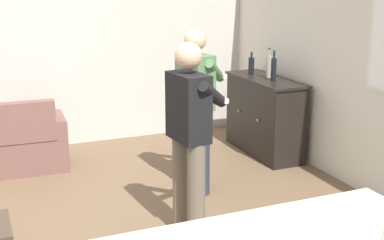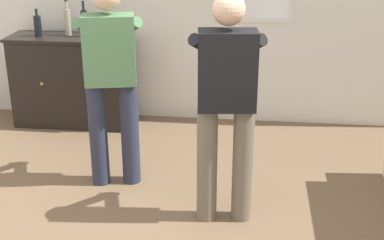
{
  "view_description": "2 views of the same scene",
  "coord_description": "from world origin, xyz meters",
  "px_view_note": "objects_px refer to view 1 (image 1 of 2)",
  "views": [
    {
      "loc": [
        4.28,
        -1.02,
        2.19
      ],
      "look_at": [
        0.31,
        0.64,
        1.01
      ],
      "focal_mm": 50.0,
      "sensor_mm": 36.0,
      "label": 1
    },
    {
      "loc": [
        0.59,
        -2.94,
        2.18
      ],
      "look_at": [
        0.19,
        0.44,
        0.83
      ],
      "focal_mm": 50.0,
      "sensor_mm": 36.0,
      "label": 2
    }
  ],
  "objects_px": {
    "bottle_liquor_amber": "(251,65)",
    "person_standing_right": "(190,133)",
    "bottle_spirits_clear": "(269,66)",
    "armchair": "(27,145)",
    "person_standing_left": "(196,103)",
    "sideboard_cabinet": "(264,116)",
    "bottle_wine_green": "(274,69)"
  },
  "relations": [
    {
      "from": "person_standing_left",
      "to": "bottle_liquor_amber",
      "type": "bearing_deg",
      "value": 131.49
    },
    {
      "from": "sideboard_cabinet",
      "to": "bottle_spirits_clear",
      "type": "relative_size",
      "value": 3.46
    },
    {
      "from": "armchair",
      "to": "person_standing_left",
      "type": "distance_m",
      "value": 2.14
    },
    {
      "from": "sideboard_cabinet",
      "to": "bottle_wine_green",
      "type": "bearing_deg",
      "value": -0.22
    },
    {
      "from": "person_standing_left",
      "to": "sideboard_cabinet",
      "type": "bearing_deg",
      "value": 121.58
    },
    {
      "from": "bottle_spirits_clear",
      "to": "person_standing_left",
      "type": "distance_m",
      "value": 1.54
    },
    {
      "from": "bottle_liquor_amber",
      "to": "bottle_spirits_clear",
      "type": "bearing_deg",
      "value": 15.74
    },
    {
      "from": "bottle_spirits_clear",
      "to": "person_standing_right",
      "type": "distance_m",
      "value": 2.49
    },
    {
      "from": "armchair",
      "to": "sideboard_cabinet",
      "type": "bearing_deg",
      "value": 79.26
    },
    {
      "from": "person_standing_left",
      "to": "bottle_wine_green",
      "type": "bearing_deg",
      "value": 115.51
    },
    {
      "from": "bottle_spirits_clear",
      "to": "person_standing_right",
      "type": "xyz_separation_m",
      "value": [
        1.74,
        -1.77,
        -0.17
      ]
    },
    {
      "from": "armchair",
      "to": "person_standing_right",
      "type": "distance_m",
      "value": 2.59
    },
    {
      "from": "bottle_liquor_amber",
      "to": "armchair",
      "type": "bearing_deg",
      "value": -94.63
    },
    {
      "from": "sideboard_cabinet",
      "to": "person_standing_left",
      "type": "height_order",
      "value": "person_standing_left"
    },
    {
      "from": "sideboard_cabinet",
      "to": "bottle_liquor_amber",
      "type": "bearing_deg",
      "value": -173.52
    },
    {
      "from": "armchair",
      "to": "bottle_wine_green",
      "type": "height_order",
      "value": "bottle_wine_green"
    },
    {
      "from": "bottle_wine_green",
      "to": "person_standing_left",
      "type": "distance_m",
      "value": 1.41
    },
    {
      "from": "sideboard_cabinet",
      "to": "person_standing_right",
      "type": "height_order",
      "value": "person_standing_right"
    },
    {
      "from": "sideboard_cabinet",
      "to": "bottle_liquor_amber",
      "type": "relative_size",
      "value": 4.48
    },
    {
      "from": "bottle_liquor_amber",
      "to": "person_standing_right",
      "type": "xyz_separation_m",
      "value": [
        2.03,
        -1.69,
        -0.13
      ]
    },
    {
      "from": "bottle_wine_green",
      "to": "bottle_spirits_clear",
      "type": "bearing_deg",
      "value": 166.21
    },
    {
      "from": "bottle_liquor_amber",
      "to": "bottle_wine_green",
      "type": "bearing_deg",
      "value": 4.08
    },
    {
      "from": "bottle_liquor_amber",
      "to": "person_standing_right",
      "type": "relative_size",
      "value": 0.17
    },
    {
      "from": "person_standing_left",
      "to": "person_standing_right",
      "type": "relative_size",
      "value": 1.0
    },
    {
      "from": "armchair",
      "to": "bottle_spirits_clear",
      "type": "bearing_deg",
      "value": 79.8
    },
    {
      "from": "bottle_spirits_clear",
      "to": "bottle_liquor_amber",
      "type": "bearing_deg",
      "value": -164.26
    },
    {
      "from": "bottle_liquor_amber",
      "to": "bottle_spirits_clear",
      "type": "height_order",
      "value": "bottle_spirits_clear"
    },
    {
      "from": "bottle_liquor_amber",
      "to": "person_standing_right",
      "type": "height_order",
      "value": "person_standing_right"
    },
    {
      "from": "sideboard_cabinet",
      "to": "bottle_wine_green",
      "type": "distance_m",
      "value": 0.65
    },
    {
      "from": "armchair",
      "to": "bottle_liquor_amber",
      "type": "bearing_deg",
      "value": 85.37
    },
    {
      "from": "sideboard_cabinet",
      "to": "bottle_spirits_clear",
      "type": "distance_m",
      "value": 0.63
    },
    {
      "from": "bottle_liquor_amber",
      "to": "bottle_spirits_clear",
      "type": "relative_size",
      "value": 0.77
    }
  ]
}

